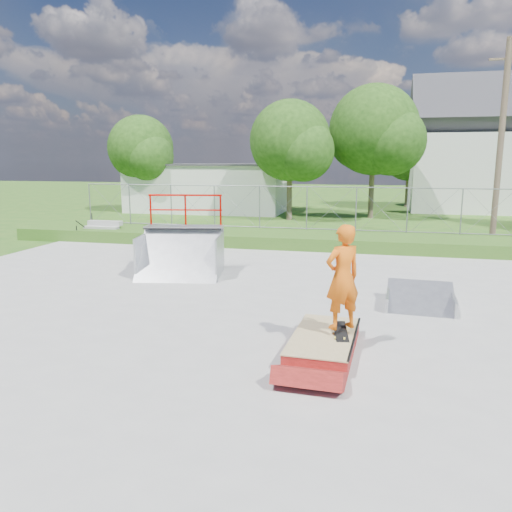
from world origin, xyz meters
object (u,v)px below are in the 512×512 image
at_px(grind_box, 324,344).
at_px(flat_bank_ramp, 420,299).
at_px(skater, 343,281).
at_px(quarter_pipe, 180,237).

distance_m(grind_box, flat_bank_ramp, 3.71).
bearing_deg(flat_bank_ramp, skater, -114.06).
distance_m(flat_bank_ramp, skater, 3.65).
height_order(quarter_pipe, skater, quarter_pipe).
bearing_deg(skater, grind_box, -20.00).
height_order(grind_box, skater, skater).
distance_m(quarter_pipe, skater, 6.91).
relative_size(quarter_pipe, flat_bank_ramp, 1.46).
height_order(grind_box, flat_bank_ramp, flat_bank_ramp).
relative_size(quarter_pipe, skater, 1.26).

